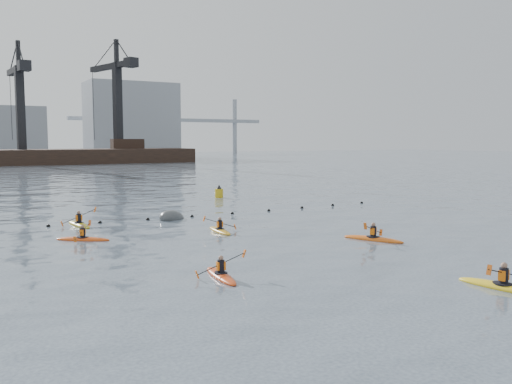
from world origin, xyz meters
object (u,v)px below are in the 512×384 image
kayaker_1 (503,286)px  kayaker_3 (220,230)px  kayaker_0 (221,275)px  kayaker_2 (83,239)px  kayaker_5 (79,224)px  kayaker_4 (373,238)px  nav_buoy (219,193)px  mooring_buoy (172,219)px

kayaker_1 → kayaker_3: 15.79m
kayaker_0 → kayaker_3: size_ratio=1.01×
kayaker_1 → kayaker_2: (-10.73, 16.48, -0.01)m
kayaker_1 → kayaker_5: (-9.90, 21.52, -0.00)m
kayaker_3 → kayaker_4: size_ratio=0.92×
kayaker_1 → nav_buoy: size_ratio=2.54×
kayaker_0 → kayaker_1: kayaker_1 is taller
mooring_buoy → kayaker_0: bearing=-103.9°
kayaker_2 → kayaker_4: 14.90m
kayaker_1 → kayaker_4: (2.27, 9.18, -0.00)m
kayaker_0 → kayaker_1: size_ratio=0.88×
kayaker_3 → nav_buoy: 17.92m
kayaker_4 → mooring_buoy: size_ratio=1.39×
nav_buoy → kayaker_1: bearing=-97.6°
kayaker_3 → mooring_buoy: size_ratio=1.28×
kayaker_0 → kayaker_4: (10.06, 2.92, 0.01)m
kayaker_0 → kayaker_2: 10.64m
kayaker_0 → nav_buoy: bearing=71.2°
kayaker_1 → mooring_buoy: bearing=90.3°
kayaker_0 → mooring_buoy: 15.53m
mooring_buoy → kayaker_2: bearing=-143.9°
kayaker_3 → mooring_buoy: bearing=100.2°
kayaker_5 → kayaker_4: bearing=-53.4°
kayaker_3 → kayaker_5: (-6.44, 6.12, 0.01)m
kayaker_3 → kayaker_2: bearing=175.8°
kayaker_1 → kayaker_3: bearing=92.1°
kayaker_0 → kayaker_2: size_ratio=1.12×
kayaker_0 → kayaker_4: kayaker_4 is taller
kayaker_3 → mooring_buoy: 5.97m
kayaker_2 → kayaker_4: (12.99, -7.30, 0.01)m
kayaker_4 → mooring_buoy: kayaker_4 is taller
kayaker_1 → mooring_buoy: size_ratio=1.47×
kayaker_1 → kayaker_4: 9.46m
kayaker_0 → kayaker_5: kayaker_5 is taller
kayaker_4 → nav_buoy: bearing=-121.0°
kayaker_3 → kayaker_4: (5.73, -6.22, 0.01)m
kayaker_3 → nav_buoy: (7.67, 16.19, 0.31)m
kayaker_2 → kayaker_3: 7.34m
kayaker_0 → nav_buoy: size_ratio=2.24×
kayaker_2 → mooring_buoy: bearing=-18.6°
kayaker_0 → mooring_buoy: (3.72, 15.08, -0.09)m
kayaker_0 → kayaker_4: bearing=22.7°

